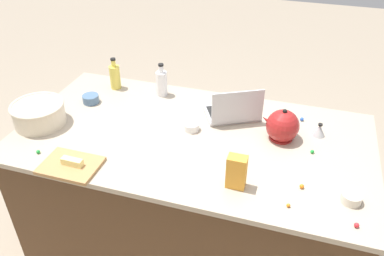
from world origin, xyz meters
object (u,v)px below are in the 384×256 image
(laptop, at_px, (233,111))
(ramekin_medium, at_px, (91,99))
(mixing_bowl_large, at_px, (39,113))
(bottle_vinegar, at_px, (162,83))
(ramekin_wide, at_px, (191,127))
(bottle_oil, at_px, (115,76))
(kettle, at_px, (282,126))
(cutting_board, at_px, (71,165))
(kitchen_timer, at_px, (319,130))
(candy_bag, at_px, (236,172))
(ramekin_small, at_px, (351,198))
(butter_stick_left, at_px, (72,162))

(laptop, distance_m, ramekin_medium, 0.90)
(laptop, bearing_deg, mixing_bowl_large, 20.34)
(bottle_vinegar, distance_m, ramekin_wide, 0.46)
(bottle_oil, relative_size, kettle, 1.00)
(cutting_board, bearing_deg, ramekin_medium, -69.70)
(ramekin_medium, height_order, kitchen_timer, kitchen_timer)
(bottle_vinegar, bearing_deg, mixing_bowl_large, 43.80)
(mixing_bowl_large, bearing_deg, ramekin_medium, -117.70)
(laptop, height_order, cutting_board, laptop)
(candy_bag, bearing_deg, mixing_bowl_large, -8.90)
(bottle_oil, distance_m, ramekin_small, 1.63)
(ramekin_medium, xyz_separation_m, candy_bag, (-1.04, 0.49, 0.06))
(mixing_bowl_large, bearing_deg, bottle_vinegar, -136.20)
(butter_stick_left, bearing_deg, laptop, -133.91)
(laptop, relative_size, ramekin_small, 4.14)
(ramekin_wide, xyz_separation_m, kitchen_timer, (-0.69, -0.16, 0.01))
(bottle_vinegar, height_order, cutting_board, bottle_vinegar)
(bottle_oil, relative_size, candy_bag, 1.26)
(ramekin_small, relative_size, ramekin_medium, 0.89)
(bottle_vinegar, xyz_separation_m, kitchen_timer, (-1.00, 0.18, -0.05))
(ramekin_small, distance_m, kitchen_timer, 0.52)
(mixing_bowl_large, height_order, kettle, kettle)
(mixing_bowl_large, relative_size, ramekin_small, 3.31)
(ramekin_wide, bearing_deg, cutting_board, 45.89)
(mixing_bowl_large, distance_m, candy_bag, 1.21)
(butter_stick_left, distance_m, kitchen_timer, 1.33)
(bottle_vinegar, xyz_separation_m, ramekin_wide, (-0.30, 0.33, -0.07))
(candy_bag, bearing_deg, butter_stick_left, 7.78)
(kettle, distance_m, kitchen_timer, 0.22)
(bottle_oil, relative_size, butter_stick_left, 1.95)
(bottle_vinegar, distance_m, ramekin_medium, 0.46)
(mixing_bowl_large, distance_m, ramekin_wide, 0.88)
(mixing_bowl_large, bearing_deg, kettle, -168.87)
(laptop, height_order, ramekin_small, laptop)
(bottle_oil, xyz_separation_m, candy_bag, (-0.97, 0.71, -0.00))
(bottle_vinegar, bearing_deg, ramekin_small, 150.02)
(ramekin_medium, bearing_deg, mixing_bowl_large, 62.30)
(bottle_vinegar, relative_size, candy_bag, 1.29)
(bottle_vinegar, bearing_deg, laptop, 164.59)
(cutting_board, height_order, kitchen_timer, kitchen_timer)
(ramekin_wide, bearing_deg, candy_bag, 131.33)
(mixing_bowl_large, bearing_deg, bottle_oil, -112.83)
(butter_stick_left, bearing_deg, ramekin_medium, -68.55)
(kettle, bearing_deg, butter_stick_left, 30.41)
(butter_stick_left, bearing_deg, bottle_vinegar, -100.90)
(butter_stick_left, distance_m, ramekin_wide, 0.68)
(kettle, relative_size, ramekin_wide, 2.45)
(ramekin_small, relative_size, ramekin_wide, 1.05)
(kettle, xyz_separation_m, cutting_board, (0.97, 0.56, -0.07))
(butter_stick_left, xyz_separation_m, ramekin_wide, (-0.46, -0.49, -0.01))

